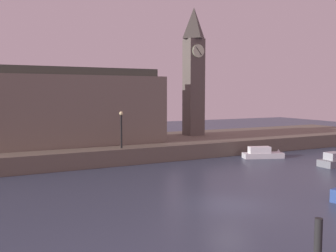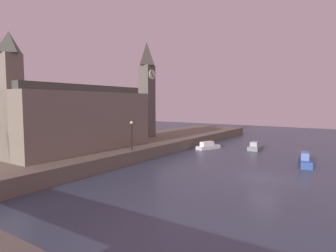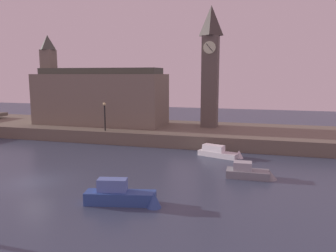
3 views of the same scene
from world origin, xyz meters
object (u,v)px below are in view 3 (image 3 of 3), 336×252
clock_tower (210,65)px  parliament_hall (99,97)px  boat_cruiser_grey (252,173)px  streetlamp (105,113)px  boat_tour_blue (125,196)px  boat_ferry_white (222,153)px

clock_tower → parliament_hall: size_ratio=0.86×
parliament_hall → boat_cruiser_grey: size_ratio=4.34×
parliament_hall → boat_cruiser_grey: 25.85m
streetlamp → boat_cruiser_grey: size_ratio=0.84×
boat_tour_blue → boat_ferry_white: bearing=72.0°
boat_cruiser_grey → boat_tour_blue: size_ratio=0.78×
clock_tower → boat_tour_blue: (-1.75, -23.81, -8.78)m
boat_cruiser_grey → parliament_hall: bearing=145.1°
parliament_hall → streetlamp: parliament_hall is taller
parliament_hall → streetlamp: bearing=-56.7°
streetlamp → boat_cruiser_grey: bearing=-28.3°
parliament_hall → boat_tour_blue: size_ratio=3.38×
parliament_hall → streetlamp: 6.40m
parliament_hall → boat_tour_blue: bearing=-59.5°
clock_tower → boat_cruiser_grey: bearing=-69.8°
clock_tower → parliament_hall: (-14.93, -1.46, -4.14)m
streetlamp → boat_ferry_white: streetlamp is taller
streetlamp → parliament_hall: bearing=123.3°
clock_tower → boat_ferry_white: (2.80, -9.82, -8.93)m
parliament_hall → streetlamp: size_ratio=5.16×
clock_tower → boat_tour_blue: 25.44m
clock_tower → boat_ferry_white: bearing=-74.1°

